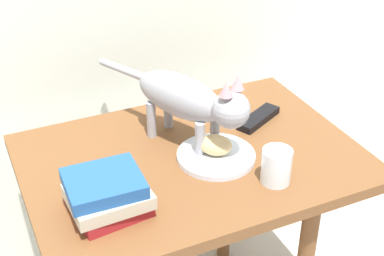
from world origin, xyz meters
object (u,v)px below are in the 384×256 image
(bread_roll, at_px, (216,145))
(side_table, at_px, (192,184))
(tv_remote, at_px, (258,118))
(book_stack, at_px, (107,194))
(candle_jar, at_px, (276,168))
(cat, at_px, (190,99))
(plate, at_px, (216,156))

(bread_roll, bearing_deg, side_table, 143.59)
(side_table, distance_m, tv_remote, 0.26)
(book_stack, bearing_deg, side_table, 24.76)
(side_table, bearing_deg, bread_roll, -36.41)
(candle_jar, bearing_deg, tv_remote, 67.83)
(bread_roll, xyz_separation_m, cat, (-0.03, 0.08, 0.09))
(side_table, height_order, tv_remote, tv_remote)
(plate, bearing_deg, side_table, 142.70)
(side_table, relative_size, plate, 4.26)
(cat, height_order, book_stack, cat)
(plate, xyz_separation_m, bread_roll, (-0.00, 0.00, 0.03))
(side_table, xyz_separation_m, book_stack, (-0.25, -0.12, 0.13))
(cat, bearing_deg, candle_jar, -62.39)
(cat, bearing_deg, plate, -68.35)
(plate, relative_size, tv_remote, 1.29)
(bread_roll, height_order, book_stack, book_stack)
(tv_remote, bearing_deg, side_table, 170.64)
(side_table, distance_m, plate, 0.11)
(side_table, bearing_deg, cat, 70.96)
(candle_jar, bearing_deg, book_stack, 171.13)
(plate, bearing_deg, cat, 111.65)
(cat, height_order, tv_remote, cat)
(plate, bearing_deg, candle_jar, -59.18)
(tv_remote, bearing_deg, candle_jar, -139.27)
(side_table, xyz_separation_m, bread_roll, (0.05, -0.04, 0.13))
(plate, bearing_deg, tv_remote, 30.94)
(candle_jar, bearing_deg, bread_roll, 120.72)
(side_table, relative_size, candle_jar, 9.70)
(plate, xyz_separation_m, candle_jar, (0.08, -0.14, 0.03))
(book_stack, relative_size, candle_jar, 2.03)
(book_stack, bearing_deg, cat, 31.08)
(bread_roll, distance_m, candle_jar, 0.16)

